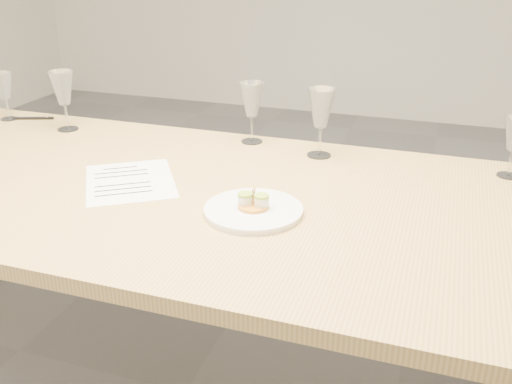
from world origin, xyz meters
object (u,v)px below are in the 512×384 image
(ballpoint_pen, at_px, (34,118))
(wine_glass_3, at_px, (321,109))
(wine_glass_0, at_px, (4,87))
(wine_glass_1, at_px, (63,89))
(recipe_sheet, at_px, (130,181))
(wine_glass_2, at_px, (252,101))
(dinner_plate, at_px, (254,209))
(dining_table, at_px, (173,207))

(ballpoint_pen, distance_m, wine_glass_3, 1.14)
(wine_glass_0, distance_m, wine_glass_1, 0.30)
(recipe_sheet, xyz_separation_m, wine_glass_2, (0.21, 0.44, 0.14))
(recipe_sheet, bearing_deg, dinner_plate, -45.70)
(recipe_sheet, height_order, wine_glass_1, wine_glass_1)
(dining_table, relative_size, recipe_sheet, 6.19)
(dinner_plate, xyz_separation_m, recipe_sheet, (-0.40, 0.08, -0.01))
(wine_glass_1, height_order, wine_glass_3, wine_glass_3)
(ballpoint_pen, relative_size, wine_glass_3, 0.69)
(wine_glass_2, bearing_deg, wine_glass_0, -177.42)
(dinner_plate, height_order, recipe_sheet, dinner_plate)
(wine_glass_1, xyz_separation_m, wine_glass_3, (0.92, 0.02, 0.00))
(wine_glass_3, bearing_deg, dinner_plate, -97.32)
(wine_glass_2, bearing_deg, wine_glass_1, -172.96)
(dining_table, bearing_deg, dinner_plate, -19.09)
(ballpoint_pen, bearing_deg, wine_glass_1, -38.36)
(dining_table, distance_m, ballpoint_pen, 0.89)
(wine_glass_3, bearing_deg, wine_glass_0, 179.20)
(wine_glass_1, relative_size, wine_glass_3, 0.98)
(dinner_plate, bearing_deg, wine_glass_0, 157.39)
(dinner_plate, bearing_deg, wine_glass_3, 82.68)
(wine_glass_0, xyz_separation_m, wine_glass_1, (0.29, -0.04, 0.02))
(dining_table, xyz_separation_m, ballpoint_pen, (-0.79, 0.41, 0.07))
(wine_glass_2, bearing_deg, ballpoint_pen, -178.94)
(dinner_plate, xyz_separation_m, wine_glass_0, (-1.16, 0.48, 0.11))
(dining_table, distance_m, wine_glass_3, 0.54)
(wine_glass_1, bearing_deg, wine_glass_0, 172.31)
(wine_glass_2, bearing_deg, dinner_plate, -70.38)
(dinner_plate, bearing_deg, dining_table, 160.91)
(ballpoint_pen, distance_m, wine_glass_0, 0.15)
(ballpoint_pen, xyz_separation_m, wine_glass_3, (1.13, -0.04, 0.15))
(ballpoint_pen, bearing_deg, wine_glass_3, -22.30)
(wine_glass_3, bearing_deg, wine_glass_2, 166.18)
(dining_table, height_order, dinner_plate, dinner_plate)
(recipe_sheet, distance_m, ballpoint_pen, 0.79)
(dinner_plate, distance_m, ballpoint_pen, 1.18)
(wine_glass_2, distance_m, wine_glass_3, 0.25)
(recipe_sheet, distance_m, wine_glass_3, 0.62)
(dinner_plate, xyz_separation_m, wine_glass_2, (-0.19, 0.53, 0.13))
(recipe_sheet, relative_size, wine_glass_1, 1.83)
(dinner_plate, relative_size, ballpoint_pen, 1.67)
(recipe_sheet, relative_size, wine_glass_2, 1.90)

